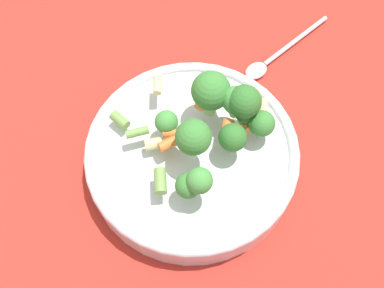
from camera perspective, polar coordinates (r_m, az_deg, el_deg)
ground_plane at (r=0.59m, az=0.00°, el=-2.51°), size 3.00×3.00×0.00m
bowl at (r=0.57m, az=0.00°, el=-1.43°), size 0.27×0.27×0.05m
pasta_salad at (r=0.52m, az=2.96°, el=2.95°), size 0.20×0.17×0.07m
spoon at (r=0.69m, az=10.26°, el=10.72°), size 0.15×0.11×0.01m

